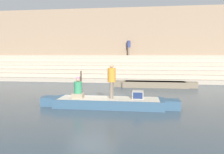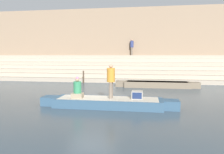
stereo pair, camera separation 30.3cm
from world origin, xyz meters
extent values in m
plane|color=#3D4C56|center=(0.00, 0.00, 0.00)|extent=(120.00, 120.00, 0.00)
cube|color=tan|center=(0.00, 10.75, 0.18)|extent=(36.00, 5.55, 0.35)
cube|color=#B2A28D|center=(0.00, 11.14, 0.53)|extent=(36.00, 4.76, 0.35)
cube|color=tan|center=(0.00, 11.54, 0.88)|extent=(36.00, 3.97, 0.35)
cube|color=#B2A28D|center=(0.00, 11.94, 1.23)|extent=(36.00, 3.17, 0.35)
cube|color=tan|center=(0.00, 12.33, 1.59)|extent=(36.00, 2.38, 0.35)
cube|color=#B2A28D|center=(0.00, 12.73, 1.94)|extent=(36.00, 1.59, 0.35)
cube|color=tan|center=(0.00, 13.13, 2.29)|extent=(36.00, 0.79, 0.35)
cube|color=#937A60|center=(0.00, 14.12, 3.87)|extent=(34.20, 1.20, 7.74)
cube|color=brown|center=(0.00, 13.50, 0.30)|extent=(34.20, 0.12, 0.60)
cube|color=#33516B|center=(0.99, -0.99, 0.21)|extent=(5.15, 1.36, 0.43)
cube|color=beige|center=(0.99, -0.99, 0.40)|extent=(4.74, 1.26, 0.05)
cube|color=#33516B|center=(3.93, -0.99, 0.21)|extent=(0.72, 0.75, 0.43)
cube|color=#33516B|center=(-1.94, -0.99, 0.21)|extent=(0.72, 0.75, 0.43)
cylinder|color=olive|center=(0.22, -0.21, 0.33)|extent=(2.77, 0.04, 0.04)
cylinder|color=#756656|center=(1.13, -0.86, 0.82)|extent=(0.16, 0.16, 0.79)
cylinder|color=#756656|center=(1.13, -1.07, 0.82)|extent=(0.16, 0.16, 0.79)
cylinder|color=orange|center=(1.13, -0.97, 1.54)|extent=(0.38, 0.38, 0.66)
sphere|color=tan|center=(1.13, -0.97, 1.97)|extent=(0.19, 0.19, 0.19)
cube|color=gray|center=(-0.48, -1.12, 0.54)|extent=(0.53, 0.42, 0.23)
cylinder|color=#338456|center=(-0.48, -1.12, 0.94)|extent=(0.38, 0.38, 0.56)
sphere|color=tan|center=(-0.48, -1.12, 1.31)|extent=(0.19, 0.19, 0.19)
sphere|color=pink|center=(-0.48, -1.12, 1.38)|extent=(0.16, 0.16, 0.16)
cube|color=#9E998E|center=(2.38, -0.91, 0.62)|extent=(0.52, 0.48, 0.37)
cube|color=navy|center=(2.38, -1.15, 0.62)|extent=(0.44, 0.02, 0.29)
cube|color=#756651|center=(3.59, 5.92, 0.23)|extent=(4.96, 1.09, 0.45)
cube|color=beige|center=(3.59, 5.92, 0.43)|extent=(4.57, 0.99, 0.05)
cube|color=#756651|center=(6.42, 5.92, 0.23)|extent=(0.69, 0.60, 0.45)
cube|color=#756651|center=(0.76, 5.92, 0.23)|extent=(0.69, 0.60, 0.45)
cylinder|color=#473828|center=(-2.71, 7.42, 0.55)|extent=(0.13, 0.13, 1.11)
cylinder|color=#756656|center=(1.15, 13.23, 2.90)|extent=(0.16, 0.16, 0.86)
cylinder|color=#756656|center=(1.15, 13.02, 2.90)|extent=(0.16, 0.16, 0.86)
cylinder|color=navy|center=(1.15, 13.13, 3.68)|extent=(0.38, 0.38, 0.72)
sphere|color=tan|center=(1.15, 13.13, 4.14)|extent=(0.20, 0.20, 0.20)
camera|label=1|loc=(2.50, -11.15, 2.48)|focal=35.00mm
camera|label=2|loc=(2.80, -11.10, 2.48)|focal=35.00mm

